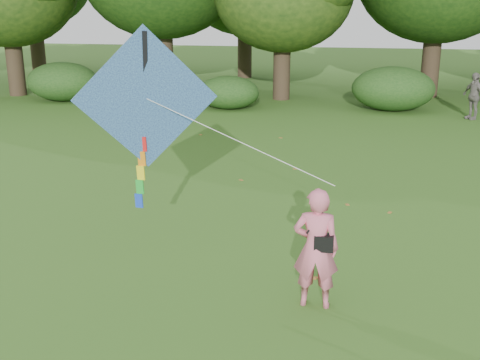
% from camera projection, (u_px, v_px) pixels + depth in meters
% --- Properties ---
extents(ground, '(100.00, 100.00, 0.00)m').
position_uv_depth(ground, '(274.00, 310.00, 9.54)').
color(ground, '#265114').
rests_on(ground, ground).
extents(man_kite_flyer, '(0.73, 0.49, 1.97)m').
position_uv_depth(man_kite_flyer, '(316.00, 248.00, 9.40)').
color(man_kite_flyer, '#D5647C').
rests_on(man_kite_flyer, ground).
extents(bystander_left, '(1.13, 1.13, 1.85)m').
position_uv_depth(bystander_left, '(129.00, 81.00, 27.87)').
color(bystander_left, '#282935').
rests_on(bystander_left, ground).
extents(bystander_right, '(0.97, 1.16, 1.86)m').
position_uv_depth(bystander_right, '(474.00, 96.00, 23.84)').
color(bystander_right, slate).
rests_on(bystander_right, ground).
extents(crossbody_bag, '(0.43, 0.20, 0.75)m').
position_uv_depth(crossbody_bag, '(324.00, 242.00, 9.31)').
color(crossbody_bag, black).
rests_on(crossbody_bag, ground).
extents(flying_kite, '(4.34, 1.38, 3.18)m').
position_uv_depth(flying_kite, '(146.00, 101.00, 10.06)').
color(flying_kite, '#254FA1').
rests_on(flying_kite, ground).
extents(shrub_band, '(39.15, 3.22, 1.88)m').
position_uv_depth(shrub_band, '(305.00, 89.00, 25.97)').
color(shrub_band, '#264919').
rests_on(shrub_band, ground).
extents(fallen_leaves, '(11.15, 14.21, 0.01)m').
position_uv_depth(fallen_leaves, '(295.00, 182.00, 16.03)').
color(fallen_leaves, '#966028').
rests_on(fallen_leaves, ground).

